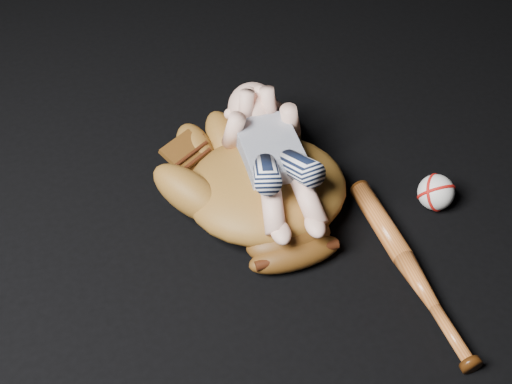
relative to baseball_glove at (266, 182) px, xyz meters
The scene contains 4 objects.
baseball_glove is the anchor object (origin of this frame).
newborn_baby 0.06m from the baseball_glove, 15.64° to the left, with size 0.18×0.38×0.15m, color #EBAF97, non-canonical shape.
baseball_bat 0.31m from the baseball_glove, 49.63° to the right, with size 0.04×0.42×0.04m, color #AF5721, non-canonical shape.
baseball 0.33m from the baseball_glove, 15.02° to the right, with size 0.07×0.07×0.07m, color white.
Camera 1 is at (-0.20, -0.66, 0.90)m, focal length 45.00 mm.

